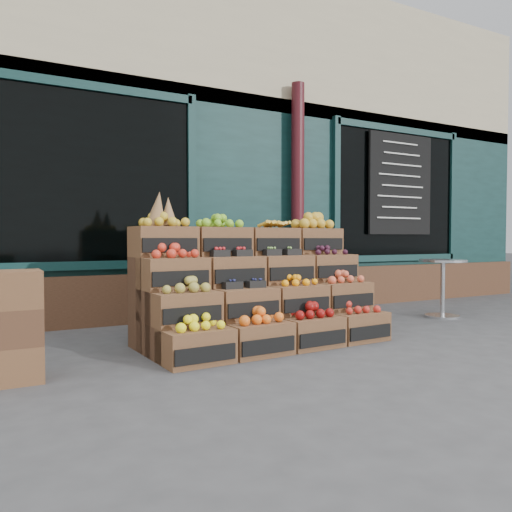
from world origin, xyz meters
name	(u,v)px	position (x,y,z in m)	size (l,w,h in m)	color
ground	(310,348)	(0.00, 0.00, 0.00)	(60.00, 60.00, 0.00)	#404042
shop_facade	(150,164)	(0.00, 5.11, 2.40)	(12.00, 6.24, 4.80)	#0C2B2A
crate_display	(257,296)	(-0.29, 0.51, 0.46)	(2.41, 1.27, 1.47)	brown
spare_crates	(1,327)	(-2.58, 0.12, 0.40)	(0.53, 0.37, 0.80)	brown
bistro_table	(443,281)	(2.58, 0.70, 0.47)	(0.60, 0.60, 0.76)	silver
shopkeeper	(115,248)	(-1.18, 2.79, 0.90)	(0.66, 0.43, 1.81)	#1D6635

